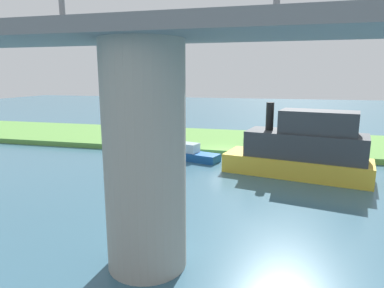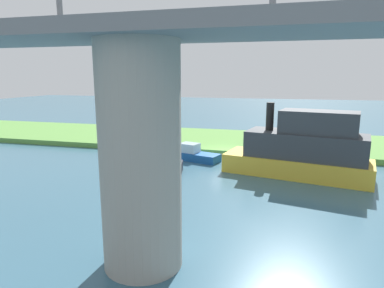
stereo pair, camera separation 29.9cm
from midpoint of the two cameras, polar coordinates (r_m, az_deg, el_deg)
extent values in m
plane|color=#386075|center=(30.20, 5.20, -2.05)|extent=(160.00, 160.00, 0.00)
cube|color=#5B9342|center=(35.96, 6.74, 0.51)|extent=(80.00, 12.00, 0.50)
cylinder|color=#9E998E|center=(12.21, -8.65, -2.46)|extent=(2.93, 2.93, 8.24)
cube|color=slate|center=(11.95, -9.31, 18.34)|extent=(60.21, 4.00, 0.50)
cylinder|color=slate|center=(16.00, -21.72, 21.54)|extent=(0.24, 0.24, 2.60)
cylinder|color=#2D334C|center=(31.20, 12.57, -0.39)|extent=(0.29, 0.29, 0.55)
cylinder|color=blue|center=(31.09, 12.61, 0.65)|extent=(0.44, 0.44, 0.60)
sphere|color=tan|center=(31.01, 12.65, 1.41)|extent=(0.24, 0.24, 0.24)
cylinder|color=brown|center=(30.72, 14.29, -0.30)|extent=(0.20, 0.20, 0.92)
cube|color=gold|center=(25.44, 16.76, -3.52)|extent=(10.56, 5.37, 1.34)
cube|color=#33383D|center=(25.02, 18.23, -0.17)|extent=(8.51, 4.62, 1.79)
cube|color=#33383D|center=(24.66, 20.27, 3.50)|extent=(5.46, 3.54, 1.57)
cylinder|color=black|center=(25.19, 12.68, 4.60)|extent=(0.56, 0.56, 2.02)
cube|color=#D84C2D|center=(25.72, 11.01, -0.38)|extent=(2.17, 2.34, 1.01)
cube|color=#195199|center=(28.53, 0.17, -2.13)|extent=(4.48, 2.65, 0.66)
cube|color=silver|center=(28.66, -0.79, -0.62)|extent=(1.80, 1.59, 0.75)
cube|color=#1E232D|center=(25.36, -7.32, -3.88)|extent=(4.96, 2.62, 0.73)
cube|color=silver|center=(25.28, -8.77, -2.13)|extent=(1.94, 1.66, 0.84)
camera|label=1|loc=(0.15, -90.34, -0.07)|focal=31.55mm
camera|label=2|loc=(0.15, 89.66, 0.07)|focal=31.55mm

